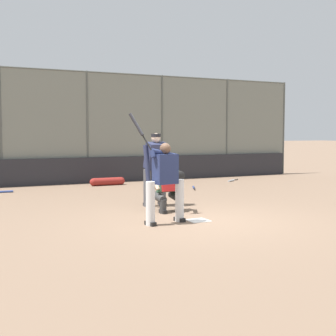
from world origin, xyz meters
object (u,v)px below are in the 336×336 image
Objects in this scene: umpire_home at (156,167)px; equipment_bag_dugout_side at (107,181)px; fielding_glove_on_dirt at (158,188)px; spare_bat_by_padding at (232,180)px; batter_at_plate at (165,180)px; spare_bat_near_backstop at (194,188)px; catcher_behind_plate at (168,184)px; spare_bat_third_base_side at (2,192)px.

umpire_home reaches higher than equipment_bag_dugout_side.
spare_bat_by_padding is at bearing -163.32° from fielding_glove_on_dirt.
batter_at_plate is at bearing 14.26° from spare_bat_by_padding.
batter_at_plate reaches higher than spare_bat_near_backstop.
umpire_home is 5.06m from equipment_bag_dugout_side.
fielding_glove_on_dirt is at bearing 122.56° from equipment_bag_dugout_side.
umpire_home is 1.43× the size of equipment_bag_dugout_side.
spare_bat_near_backstop is 1.00× the size of spare_bat_by_padding.
spare_bat_by_padding is 2.48× the size of fielding_glove_on_dirt.
batter_at_plate is 8.72m from spare_bat_by_padding.
catcher_behind_plate is 0.97m from umpire_home.
spare_bat_by_padding is 3.72m from fielding_glove_on_dirt.
catcher_behind_plate is (-0.68, -1.27, -0.25)m from batter_at_plate.
spare_bat_near_backstop is (-3.40, -4.97, -0.86)m from batter_at_plate.
umpire_home reaches higher than spare_bat_third_base_side.
fielding_glove_on_dirt is at bearing 96.53° from spare_bat_near_backstop.
batter_at_plate is 7.33× the size of fielding_glove_on_dirt.
batter_at_plate is at bearing 66.87° from fielding_glove_on_dirt.
spare_bat_by_padding is at bearing -34.20° from spare_bat_near_backstop.
spare_bat_near_backstop is 2.84m from spare_bat_by_padding.
fielding_glove_on_dirt reaches higher than spare_bat_third_base_side.
spare_bat_near_backstop is at bearing -126.30° from catcher_behind_plate.
spare_bat_near_backstop is at bearing 161.28° from fielding_glove_on_dirt.
umpire_home is 5.52m from spare_bat_third_base_side.
equipment_bag_dugout_side reaches higher than spare_bat_near_backstop.
umpire_home is at bearing 162.01° from spare_bat_near_backstop.
umpire_home is 5.99× the size of fielding_glove_on_dirt.
fielding_glove_on_dirt is at bearing -16.72° from spare_bat_by_padding.
batter_at_plate is at bearing 80.99° from equipment_bag_dugout_side.
equipment_bag_dugout_side is (-0.45, -5.88, -0.51)m from catcher_behind_plate.
batter_at_plate is 2.54× the size of spare_bat_third_base_side.
umpire_home is 3.95m from spare_bat_near_backstop.
spare_bat_by_padding is at bearing 2.33° from spare_bat_third_base_side.
spare_bat_near_backstop is at bearing 136.10° from equipment_bag_dugout_side.
spare_bat_third_base_side is at bearing -80.54° from batter_at_plate.
spare_bat_third_base_side is (3.21, -4.39, -0.96)m from umpire_home.
catcher_behind_plate is at bearing 85.62° from equipment_bag_dugout_side.
spare_bat_by_padding is 0.59× the size of equipment_bag_dugout_side.
equipment_bag_dugout_side is at bearing -109.91° from batter_at_plate.
spare_bat_by_padding is 0.86× the size of spare_bat_third_base_side.
fielding_glove_on_dirt is (-1.51, -3.17, -0.93)m from umpire_home.
batter_at_plate is 6.08m from spare_bat_near_backstop.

